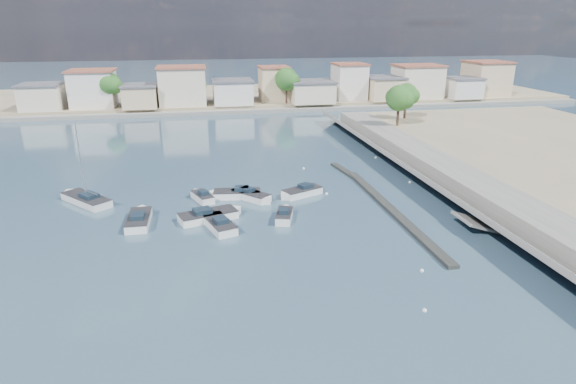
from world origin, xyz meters
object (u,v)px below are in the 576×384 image
object	(u,v)px
motorboat_c	(235,194)
motorboat_h	(211,216)
motorboat_a	(218,224)
sailboat	(85,199)
motorboat_f	(202,197)
motorboat_b	(285,215)
motorboat_g	(252,196)
motorboat_e	(139,219)
motorboat_d	(300,193)

from	to	relation	value
motorboat_c	motorboat_h	world-z (taller)	same
motorboat_a	sailboat	bearing A→B (deg)	145.40
motorboat_c	motorboat_a	bearing A→B (deg)	-105.60
motorboat_f	sailboat	world-z (taller)	sailboat
sailboat	motorboat_b	bearing A→B (deg)	-22.98
motorboat_a	motorboat_f	distance (m)	8.14
motorboat_a	motorboat_b	size ratio (longest dim) A/B	1.35
motorboat_b	motorboat_g	world-z (taller)	same
motorboat_b	motorboat_c	xyz separation A→B (m)	(-4.38, 7.31, 0.00)
motorboat_e	motorboat_f	xyz separation A→B (m)	(6.21, 5.36, -0.00)
motorboat_f	motorboat_h	xyz separation A→B (m)	(0.79, -5.76, 0.00)
motorboat_b	motorboat_e	world-z (taller)	same
motorboat_e	motorboat_g	distance (m)	12.57
motorboat_a	motorboat_f	bearing A→B (deg)	99.68
motorboat_b	motorboat_c	bearing A→B (deg)	120.90
motorboat_a	motorboat_d	xyz separation A→B (m)	(9.70, 7.36, -0.00)
motorboat_g	motorboat_a	bearing A→B (deg)	-120.32
motorboat_d	sailboat	bearing A→B (deg)	174.46
motorboat_a	motorboat_e	distance (m)	8.03
motorboat_e	motorboat_d	bearing A→B (deg)	15.23
motorboat_b	sailboat	distance (m)	22.45
motorboat_f	motorboat_d	bearing A→B (deg)	-3.41
motorboat_f	motorboat_h	bearing A→B (deg)	-82.23
motorboat_a	motorboat_e	bearing A→B (deg)	160.68
motorboat_a	motorboat_d	bearing A→B (deg)	37.21
motorboat_a	motorboat_c	xyz separation A→B (m)	(2.29, 8.21, 0.00)
motorboat_a	sailboat	size ratio (longest dim) A/B	0.62
motorboat_a	motorboat_f	xyz separation A→B (m)	(-1.37, 8.02, -0.00)
motorboat_d	motorboat_e	distance (m)	17.90
motorboat_d	motorboat_h	size ratio (longest dim) A/B	0.79
motorboat_c	sailboat	world-z (taller)	sailboat
motorboat_a	motorboat_b	bearing A→B (deg)	7.64
motorboat_d	motorboat_f	world-z (taller)	same
motorboat_c	motorboat_f	distance (m)	3.66
motorboat_b	motorboat_a	bearing A→B (deg)	-172.36
motorboat_a	motorboat_g	distance (m)	8.25
motorboat_g	sailboat	distance (m)	18.34
motorboat_b	sailboat	xyz separation A→B (m)	(-20.67, 8.76, 0.03)
motorboat_a	motorboat_f	size ratio (longest dim) A/B	1.38
motorboat_c	motorboat_e	xyz separation A→B (m)	(-9.87, -5.55, -0.00)
motorboat_c	sailboat	distance (m)	16.36
motorboat_c	motorboat_g	world-z (taller)	same
motorboat_c	motorboat_h	xyz separation A→B (m)	(-2.87, -5.95, -0.00)
motorboat_f	motorboat_e	bearing A→B (deg)	-139.19
motorboat_g	motorboat_c	bearing A→B (deg)	149.92
motorboat_f	motorboat_c	bearing A→B (deg)	2.95
motorboat_b	motorboat_e	bearing A→B (deg)	172.95
motorboat_c	motorboat_b	bearing A→B (deg)	-59.10
motorboat_e	motorboat_h	bearing A→B (deg)	-3.25
motorboat_e	motorboat_h	distance (m)	7.01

